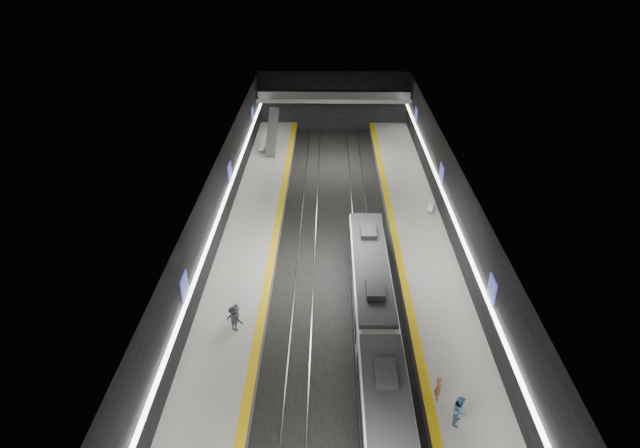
{
  "coord_description": "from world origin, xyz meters",
  "views": [
    {
      "loc": [
        -0.68,
        -35.82,
        25.44
      ],
      "look_at": [
        -1.35,
        4.73,
        2.2
      ],
      "focal_mm": 30.0,
      "sensor_mm": 36.0,
      "label": 1
    }
  ],
  "objects_px": {
    "train": "(378,351)",
    "bench_right_far": "(431,208)",
    "escalator": "(272,132)",
    "passenger_left_a": "(237,313)",
    "bench_left_far": "(263,149)",
    "passenger_right_b": "(460,410)",
    "passenger_right_a": "(438,388)",
    "passenger_left_b": "(234,319)"
  },
  "relations": [
    {
      "from": "passenger_right_a",
      "to": "passenger_left_b",
      "type": "height_order",
      "value": "passenger_left_b"
    },
    {
      "from": "bench_right_far",
      "to": "passenger_right_a",
      "type": "relative_size",
      "value": 1.06
    },
    {
      "from": "bench_right_far",
      "to": "passenger_right_a",
      "type": "bearing_deg",
      "value": -81.19
    },
    {
      "from": "escalator",
      "to": "bench_right_far",
      "type": "height_order",
      "value": "escalator"
    },
    {
      "from": "passenger_right_b",
      "to": "train",
      "type": "bearing_deg",
      "value": 67.45
    },
    {
      "from": "escalator",
      "to": "train",
      "type": "bearing_deg",
      "value": -74.9
    },
    {
      "from": "train",
      "to": "passenger_left_b",
      "type": "height_order",
      "value": "train"
    },
    {
      "from": "bench_left_far",
      "to": "passenger_left_b",
      "type": "height_order",
      "value": "passenger_left_b"
    },
    {
      "from": "passenger_left_a",
      "to": "bench_left_far",
      "type": "bearing_deg",
      "value": -164.6
    },
    {
      "from": "passenger_left_a",
      "to": "train",
      "type": "bearing_deg",
      "value": 79.06
    },
    {
      "from": "escalator",
      "to": "passenger_left_a",
      "type": "height_order",
      "value": "escalator"
    },
    {
      "from": "bench_left_far",
      "to": "passenger_left_b",
      "type": "xyz_separation_m",
      "value": [
        1.63,
        -32.34,
        0.74
      ]
    },
    {
      "from": "bench_right_far",
      "to": "passenger_right_b",
      "type": "xyz_separation_m",
      "value": [
        -2.58,
        -24.96,
        0.75
      ]
    },
    {
      "from": "bench_left_far",
      "to": "passenger_right_a",
      "type": "distance_m",
      "value": 40.73
    },
    {
      "from": "bench_left_far",
      "to": "passenger_right_a",
      "type": "height_order",
      "value": "passenger_right_a"
    },
    {
      "from": "train",
      "to": "passenger_right_b",
      "type": "xyz_separation_m",
      "value": [
        4.18,
        -4.27,
        -0.23
      ]
    },
    {
      "from": "train",
      "to": "bench_left_far",
      "type": "bearing_deg",
      "value": 107.28
    },
    {
      "from": "escalator",
      "to": "bench_left_far",
      "type": "distance_m",
      "value": 2.49
    },
    {
      "from": "passenger_left_a",
      "to": "escalator",
      "type": "bearing_deg",
      "value": -166.58
    },
    {
      "from": "bench_left_far",
      "to": "passenger_left_a",
      "type": "bearing_deg",
      "value": -79.68
    },
    {
      "from": "passenger_right_a",
      "to": "passenger_left_b",
      "type": "xyz_separation_m",
      "value": [
        -12.73,
        5.77,
        0.15
      ]
    },
    {
      "from": "bench_left_far",
      "to": "bench_right_far",
      "type": "distance_m",
      "value": 23.2
    },
    {
      "from": "passenger_right_b",
      "to": "passenger_left_b",
      "type": "relative_size",
      "value": 0.99
    },
    {
      "from": "bench_right_far",
      "to": "train",
      "type": "bearing_deg",
      "value": -90.83
    },
    {
      "from": "passenger_right_a",
      "to": "passenger_left_b",
      "type": "distance_m",
      "value": 13.98
    },
    {
      "from": "train",
      "to": "passenger_left_a",
      "type": "bearing_deg",
      "value": 156.68
    },
    {
      "from": "passenger_right_a",
      "to": "passenger_right_b",
      "type": "height_order",
      "value": "passenger_right_b"
    },
    {
      "from": "train",
      "to": "passenger_right_b",
      "type": "relative_size",
      "value": 15.59
    },
    {
      "from": "bench_right_far",
      "to": "passenger_left_b",
      "type": "xyz_separation_m",
      "value": [
        -16.18,
        -17.49,
        0.76
      ]
    },
    {
      "from": "bench_left_far",
      "to": "passenger_right_a",
      "type": "xyz_separation_m",
      "value": [
        14.36,
        -38.11,
        0.59
      ]
    },
    {
      "from": "bench_left_far",
      "to": "passenger_right_b",
      "type": "xyz_separation_m",
      "value": [
        15.24,
        -39.81,
        0.73
      ]
    },
    {
      "from": "train",
      "to": "passenger_right_a",
      "type": "height_order",
      "value": "train"
    },
    {
      "from": "escalator",
      "to": "passenger_left_b",
      "type": "relative_size",
      "value": 4.12
    },
    {
      "from": "bench_right_far",
      "to": "passenger_right_b",
      "type": "relative_size",
      "value": 0.9
    },
    {
      "from": "escalator",
      "to": "passenger_right_a",
      "type": "distance_m",
      "value": 41.81
    },
    {
      "from": "escalator",
      "to": "passenger_left_a",
      "type": "bearing_deg",
      "value": -88.97
    },
    {
      "from": "bench_left_far",
      "to": "passenger_left_b",
      "type": "relative_size",
      "value": 0.97
    },
    {
      "from": "escalator",
      "to": "bench_right_far",
      "type": "xyz_separation_m",
      "value": [
        16.75,
        -16.37,
        -1.69
      ]
    },
    {
      "from": "escalator",
      "to": "passenger_right_b",
      "type": "height_order",
      "value": "escalator"
    },
    {
      "from": "escalator",
      "to": "passenger_right_b",
      "type": "relative_size",
      "value": 4.15
    },
    {
      "from": "bench_left_far",
      "to": "bench_right_far",
      "type": "bearing_deg",
      "value": -32.52
    },
    {
      "from": "train",
      "to": "bench_right_far",
      "type": "relative_size",
      "value": 17.27
    }
  ]
}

